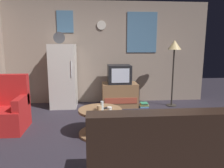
{
  "coord_description": "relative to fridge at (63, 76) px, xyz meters",
  "views": [
    {
      "loc": [
        -0.32,
        -3.08,
        1.49
      ],
      "look_at": [
        0.03,
        0.9,
        0.75
      ],
      "focal_mm": 34.31,
      "sensor_mm": 36.0,
      "label": 1
    }
  ],
  "objects": [
    {
      "name": "tv_stand",
      "position": [
        1.34,
        -0.08,
        -0.47
      ],
      "size": [
        0.84,
        0.53,
        0.57
      ],
      "color": "#8E6642",
      "rests_on": "ground_plane"
    },
    {
      "name": "standing_lamp",
      "position": [
        2.62,
        -0.16,
        0.6
      ],
      "size": [
        0.32,
        0.32,
        1.59
      ],
      "color": "#332D28",
      "rests_on": "ground_plane"
    },
    {
      "name": "ground_plane",
      "position": [
        1.04,
        -2.04,
        -0.75
      ],
      "size": [
        12.0,
        12.0,
        0.0
      ],
      "primitive_type": "plane",
      "color": "#2D2833"
    },
    {
      "name": "wine_glass",
      "position": [
        0.85,
        -1.79,
        -0.24
      ],
      "size": [
        0.05,
        0.05,
        0.15
      ],
      "primitive_type": "cylinder",
      "color": "silver",
      "rests_on": "coffee_table"
    },
    {
      "name": "book_stack",
      "position": [
        1.91,
        -0.25,
        -0.7
      ],
      "size": [
        0.22,
        0.18,
        0.12
      ],
      "color": "#5285C4",
      "rests_on": "ground_plane"
    },
    {
      "name": "remote_control",
      "position": [
        0.91,
        -1.72,
        -0.3
      ],
      "size": [
        0.15,
        0.11,
        0.02
      ],
      "primitive_type": "cube",
      "rotation": [
        0.0,
        0.0,
        0.51
      ],
      "color": "black",
      "rests_on": "coffee_table"
    },
    {
      "name": "fridge",
      "position": [
        0.0,
        0.0,
        0.0
      ],
      "size": [
        0.6,
        0.62,
        1.77
      ],
      "color": "silver",
      "rests_on": "ground_plane"
    },
    {
      "name": "mug_ceramic_white",
      "position": [
        0.96,
        -1.92,
        -0.27
      ],
      "size": [
        0.08,
        0.08,
        0.09
      ],
      "primitive_type": "cylinder",
      "color": "silver",
      "rests_on": "coffee_table"
    },
    {
      "name": "mug_ceramic_tan",
      "position": [
        0.8,
        -1.83,
        -0.27
      ],
      "size": [
        0.08,
        0.08,
        0.09
      ],
      "primitive_type": "cylinder",
      "color": "tan",
      "rests_on": "coffee_table"
    },
    {
      "name": "coffee_table",
      "position": [
        0.82,
        -1.73,
        -0.53
      ],
      "size": [
        0.72,
        0.72,
        0.44
      ],
      "color": "#8E6642",
      "rests_on": "ground_plane"
    },
    {
      "name": "crt_tv",
      "position": [
        1.33,
        -0.08,
        0.03
      ],
      "size": [
        0.54,
        0.51,
        0.44
      ],
      "color": "black",
      "rests_on": "tv_stand"
    },
    {
      "name": "wall_with_art",
      "position": [
        1.04,
        0.41,
        0.53
      ],
      "size": [
        5.2,
        0.12,
        2.55
      ],
      "color": "gray",
      "rests_on": "ground_plane"
    },
    {
      "name": "couch",
      "position": [
        1.5,
        -3.19,
        -0.44
      ],
      "size": [
        1.7,
        0.8,
        0.92
      ],
      "color": "black",
      "rests_on": "ground_plane"
    },
    {
      "name": "armchair",
      "position": [
        -0.82,
        -1.36,
        -0.42
      ],
      "size": [
        0.68,
        0.68,
        0.96
      ],
      "color": "red",
      "rests_on": "ground_plane"
    }
  ]
}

